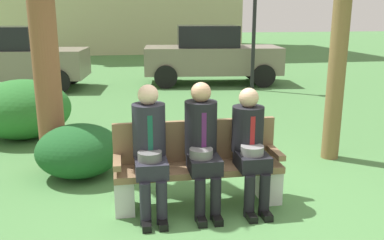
{
  "coord_description": "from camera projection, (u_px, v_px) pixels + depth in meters",
  "views": [
    {
      "loc": [
        -1.02,
        -3.85,
        2.03
      ],
      "look_at": [
        -0.23,
        0.64,
        0.85
      ],
      "focal_mm": 38.82,
      "sensor_mm": 36.0,
      "label": 1
    }
  ],
  "objects": [
    {
      "name": "parked_car_near",
      "position": [
        11.0,
        58.0,
        11.19
      ],
      "size": [
        4.06,
        2.08,
        1.68
      ],
      "color": "slate",
      "rests_on": "ground"
    },
    {
      "name": "ground_plane",
      "position": [
        224.0,
        212.0,
        4.35
      ],
      "size": [
        80.0,
        80.0,
        0.0
      ],
      "primitive_type": "plane",
      "color": "#487C42"
    },
    {
      "name": "shrub_near_bench",
      "position": [
        79.0,
        151.0,
        5.25
      ],
      "size": [
        1.08,
        0.99,
        0.67
      ],
      "primitive_type": "ellipsoid",
      "color": "#1B5223",
      "rests_on": "ground"
    },
    {
      "name": "street_lamp",
      "position": [
        255.0,
        9.0,
        10.77
      ],
      "size": [
        0.24,
        0.24,
        3.47
      ],
      "color": "black",
      "rests_on": "ground"
    },
    {
      "name": "parked_car_far",
      "position": [
        211.0,
        55.0,
        12.1
      ],
      "size": [
        4.05,
        2.07,
        1.68
      ],
      "color": "slate",
      "rests_on": "ground"
    },
    {
      "name": "seated_man_right",
      "position": [
        250.0,
        142.0,
        4.37
      ],
      "size": [
        0.34,
        0.72,
        1.27
      ],
      "color": "black",
      "rests_on": "ground"
    },
    {
      "name": "shrub_mid_lawn",
      "position": [
        23.0,
        109.0,
        6.86
      ],
      "size": [
        1.56,
        1.43,
        0.97
      ],
      "primitive_type": "ellipsoid",
      "color": "#296F2B",
      "rests_on": "ground"
    },
    {
      "name": "park_bench",
      "position": [
        198.0,
        167.0,
        4.48
      ],
      "size": [
        1.79,
        0.44,
        0.9
      ],
      "color": "brown",
      "rests_on": "ground"
    },
    {
      "name": "seated_man_left",
      "position": [
        150.0,
        144.0,
        4.2
      ],
      "size": [
        0.34,
        0.72,
        1.34
      ],
      "color": "#23232D",
      "rests_on": "ground"
    },
    {
      "name": "seated_man_middle",
      "position": [
        202.0,
        141.0,
        4.29
      ],
      "size": [
        0.34,
        0.72,
        1.34
      ],
      "color": "black",
      "rests_on": "ground"
    }
  ]
}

